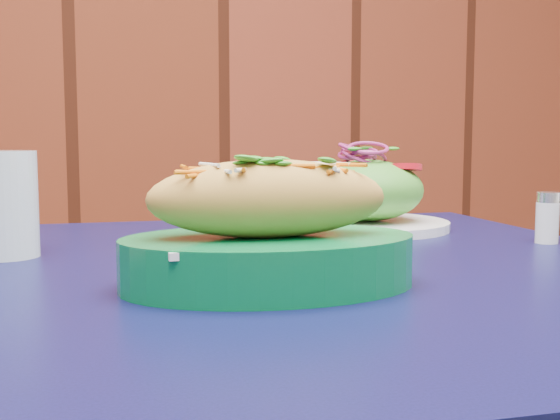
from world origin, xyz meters
name	(u,v)px	position (x,y,z in m)	size (l,w,h in m)	color
cafe_table	(280,349)	(0.48, 1.80, 0.66)	(0.90, 0.90, 0.75)	black
banh_mi_basket	(269,235)	(0.43, 1.70, 0.79)	(0.27, 0.20, 0.12)	#066430
salad_plate	(367,196)	(0.69, 2.00, 0.80)	(0.22, 0.22, 0.12)	white
water_glass	(4,204)	(0.23, 1.95, 0.81)	(0.07, 0.07, 0.11)	silver
salt_shaker	(547,218)	(0.83, 1.81, 0.78)	(0.03, 0.03, 0.06)	white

